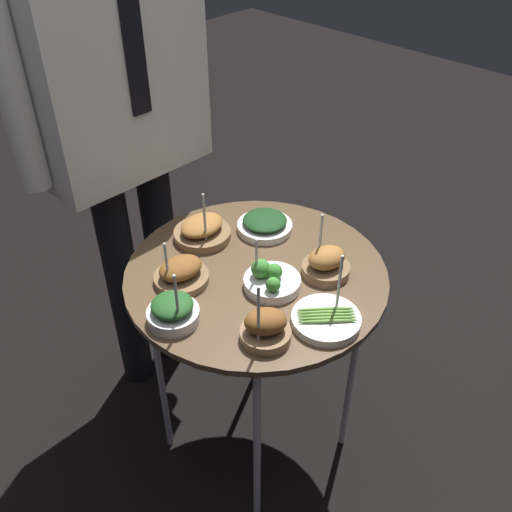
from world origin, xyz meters
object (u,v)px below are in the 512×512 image
bowl_asparagus_back_right (326,319)px  waiter_figure (115,89)px  bowl_broccoli_front_right (271,279)px  bowl_spinach_far_rim (265,224)px  bowl_roast_center (181,273)px  serving_cart (256,287)px  bowl_roast_front_center (265,328)px  bowl_roast_back_left (326,263)px  bowl_roast_mid_left (203,230)px  bowl_spinach_near_rim (173,311)px

bowl_asparagus_back_right → waiter_figure: 0.87m
bowl_broccoli_front_right → waiter_figure: waiter_figure is taller
bowl_asparagus_back_right → bowl_spinach_far_rim: (0.18, 0.37, 0.01)m
bowl_roast_center → bowl_asparagus_back_right: size_ratio=0.81×
serving_cart → bowl_broccoli_front_right: bearing=-105.7°
bowl_asparagus_back_right → bowl_roast_front_center: 0.15m
bowl_roast_back_left → bowl_roast_center: (-0.29, 0.24, -0.00)m
bowl_broccoli_front_right → bowl_asparagus_back_right: size_ratio=0.84×
serving_cart → bowl_roast_mid_left: bowl_roast_mid_left is taller
bowl_spinach_near_rim → bowl_roast_mid_left: bearing=36.9°
bowl_roast_mid_left → bowl_roast_front_center: (-0.16, -0.40, 0.01)m
serving_cart → bowl_asparagus_back_right: bearing=-95.3°
bowl_roast_back_left → bowl_roast_front_center: bowl_roast_front_center is taller
bowl_roast_mid_left → waiter_figure: bearing=92.0°
bowl_broccoli_front_right → waiter_figure: size_ratio=0.08×
bowl_broccoli_front_right → bowl_spinach_far_rim: bearing=47.1°
bowl_roast_mid_left → bowl_spinach_far_rim: (0.15, -0.10, -0.01)m
bowl_roast_back_left → bowl_asparagus_back_right: (-0.14, -0.12, -0.02)m
bowl_asparagus_back_right → bowl_spinach_far_rim: bowl_asparagus_back_right is taller
bowl_roast_center → bowl_asparagus_back_right: (0.14, -0.36, -0.02)m
bowl_spinach_near_rim → waiter_figure: waiter_figure is taller
bowl_spinach_far_rim → bowl_roast_back_left: bearing=-97.1°
serving_cart → bowl_asparagus_back_right: 0.27m
bowl_roast_mid_left → bowl_asparagus_back_right: 0.47m
bowl_asparagus_back_right → serving_cart: bearing=84.7°
bowl_asparagus_back_right → bowl_roast_back_left: bearing=39.4°
bowl_roast_back_left → bowl_spinach_far_rim: 0.25m
bowl_broccoli_front_right → bowl_roast_mid_left: size_ratio=0.86×
bowl_roast_front_center → bowl_roast_mid_left: bearing=67.9°
serving_cart → bowl_roast_center: bearing=146.7°
bowl_roast_back_left → bowl_roast_center: bearing=139.5°
bowl_roast_front_center → waiter_figure: 0.81m
bowl_spinach_near_rim → bowl_roast_center: bearing=43.1°
bowl_broccoli_front_right → bowl_asparagus_back_right: 0.18m
bowl_spinach_near_rim → bowl_asparagus_back_right: 0.36m
bowl_roast_back_left → bowl_spinach_far_rim: bowl_roast_back_left is taller
bowl_spinach_far_rim → serving_cart: bearing=-143.1°
serving_cart → bowl_roast_front_center: bowl_roast_front_center is taller
serving_cart → bowl_roast_mid_left: (0.00, 0.21, 0.08)m
bowl_roast_mid_left → bowl_spinach_near_rim: bearing=-143.1°
bowl_roast_back_left → bowl_spinach_near_rim: (-0.39, 0.15, -0.00)m
waiter_figure → bowl_asparagus_back_right: bearing=-91.0°
bowl_spinach_near_rim → bowl_asparagus_back_right: (0.25, -0.26, -0.02)m
bowl_roast_center → bowl_asparagus_back_right: 0.39m
bowl_roast_center → waiter_figure: (0.15, 0.44, 0.32)m
bowl_roast_center → bowl_asparagus_back_right: bearing=-68.8°
bowl_asparagus_back_right → waiter_figure: (0.01, 0.80, 0.34)m
bowl_asparagus_back_right → bowl_roast_front_center: size_ratio=0.96×
bowl_roast_back_left → bowl_spinach_far_rim: bearing=82.9°
bowl_roast_back_left → bowl_asparagus_back_right: 0.19m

